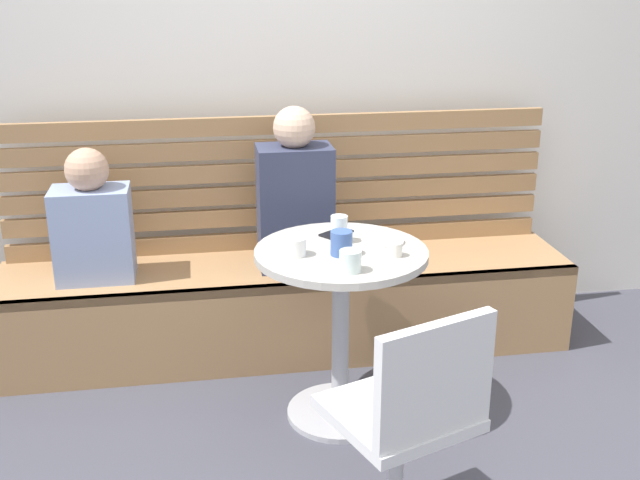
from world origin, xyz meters
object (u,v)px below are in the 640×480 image
booth_bench (288,306)px  person_child_left (92,223)px  white_chair (410,424)px  cafe_table (341,302)px  cup_espresso_small (395,249)px  cup_water_clear (339,229)px  cup_glass_short (350,261)px  cup_ceramic_white (296,247)px  cup_mug_blue (341,243)px  phone_on_table (336,233)px  person_adult (295,197)px  plate_small (383,241)px

booth_bench → person_child_left: person_child_left is taller
white_chair → person_child_left: 1.79m
white_chair → person_child_left: (-1.07, 1.42, 0.24)m
booth_bench → cafe_table: (0.13, -0.64, 0.30)m
person_child_left → cup_espresso_small: size_ratio=10.78×
cup_water_clear → cup_glass_short: bearing=-93.1°
cup_ceramic_white → cup_water_clear: bearing=32.0°
booth_bench → cup_mug_blue: size_ratio=28.42×
phone_on_table → person_adult: bearing=-22.1°
person_child_left → plate_small: 1.31m
person_adult → cup_glass_short: bearing=-83.9°
cafe_table → cup_glass_short: 0.34m
white_chair → plate_small: size_ratio=5.00×
white_chair → plate_small: white_chair is taller
cup_glass_short → cup_water_clear: bearing=86.9°
cup_mug_blue → booth_bench: bearing=100.3°
person_child_left → cup_espresso_small: person_child_left is taller
cup_espresso_small → plate_small: bearing=92.9°
person_child_left → cup_water_clear: (1.02, -0.52, 0.09)m
cup_water_clear → plate_small: 0.18m
cup_mug_blue → person_child_left: bearing=146.5°
cafe_table → cup_glass_short: size_ratio=9.25×
booth_bench → cup_glass_short: 1.03m
cup_water_clear → cup_espresso_small: bearing=-45.9°
white_chair → cafe_table: bearing=94.4°
cafe_table → person_child_left: 1.19m
cup_ceramic_white → cup_water_clear: 0.22m
cup_ceramic_white → cup_mug_blue: bearing=-7.2°
cup_ceramic_white → cup_mug_blue: cup_mug_blue is taller
booth_bench → person_child_left: size_ratio=4.47×
cafe_table → plate_small: bearing=18.3°
cup_glass_short → plate_small: cup_glass_short is taller
white_chair → booth_bench: bearing=97.8°
cup_ceramic_white → cup_espresso_small: 0.38m
plate_small → cup_ceramic_white: bearing=-165.9°
person_child_left → cup_espresso_small: (1.20, -0.71, 0.06)m
person_child_left → plate_small: size_ratio=3.55×
cup_mug_blue → phone_on_table: 0.24m
cup_espresso_small → cup_glass_short: size_ratio=0.70×
booth_bench → cup_water_clear: cup_water_clear is taller
phone_on_table → cup_glass_short: bearing=139.7°
phone_on_table → cafe_table: bearing=138.5°
person_child_left → cup_ceramic_white: 1.05m
phone_on_table → cup_espresso_small: bearing=174.4°
booth_bench → white_chair: white_chair is taller
cup_ceramic_white → person_adult: bearing=82.7°
cafe_table → person_adult: bearing=99.1°
booth_bench → phone_on_table: phone_on_table is taller
cup_glass_short → phone_on_table: (0.02, 0.41, -0.04)m
person_adult → phone_on_table: size_ratio=5.40×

